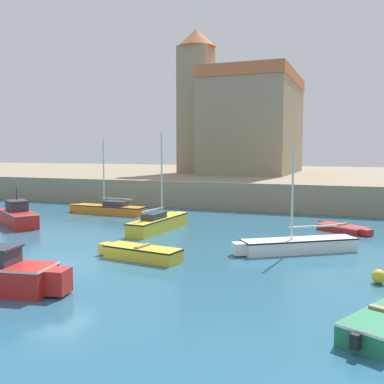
{
  "coord_description": "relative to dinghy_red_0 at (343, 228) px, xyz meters",
  "views": [
    {
      "loc": [
        11.64,
        -14.92,
        4.68
      ],
      "look_at": [
        1.33,
        12.02,
        2.0
      ],
      "focal_mm": 42.0,
      "sensor_mm": 36.0,
      "label": 1
    }
  ],
  "objects": [
    {
      "name": "ground_plane",
      "position": [
        -10.64,
        -12.01,
        -0.23
      ],
      "size": [
        200.0,
        200.0,
        0.0
      ],
      "primitive_type": "plane",
      "color": "#28607F"
    },
    {
      "name": "quay_seawall",
      "position": [
        -10.64,
        26.71,
        0.85
      ],
      "size": [
        120.0,
        40.0,
        2.15
      ],
      "primitive_type": "cube",
      "color": "gray",
      "rests_on": "ground"
    },
    {
      "name": "dinghy_red_0",
      "position": [
        0.0,
        0.0,
        0.0
      ],
      "size": [
        3.16,
        2.48,
        0.48
      ],
      "color": "red",
      "rests_on": "ground"
    },
    {
      "name": "sailboat_yellow_1",
      "position": [
        -10.13,
        -3.27,
        0.25
      ],
      "size": [
        1.51,
        6.09,
        5.75
      ],
      "color": "yellow",
      "rests_on": "ground"
    },
    {
      "name": "sailboat_white_2",
      "position": [
        -1.74,
        -6.22,
        0.14
      ],
      "size": [
        5.38,
        4.09,
        4.9
      ],
      "color": "white",
      "rests_on": "ground"
    },
    {
      "name": "motorboat_red_3",
      "position": [
        -19.07,
        -4.97,
        0.38
      ],
      "size": [
        4.65,
        3.66,
        2.49
      ],
      "color": "red",
      "rests_on": "ground"
    },
    {
      "name": "dinghy_yellow_4",
      "position": [
        -7.87,
        -9.98,
        0.08
      ],
      "size": [
        4.06,
        1.65,
        0.63
      ],
      "color": "yellow",
      "rests_on": "ground"
    },
    {
      "name": "sailboat_orange_7",
      "position": [
        -16.48,
        1.49,
        0.18
      ],
      "size": [
        6.29,
        1.62,
        5.49
      ],
      "color": "orange",
      "rests_on": "ground"
    },
    {
      "name": "mooring_buoy",
      "position": [
        1.62,
        -10.15,
        0.03
      ],
      "size": [
        0.51,
        0.51,
        0.51
      ],
      "primitive_type": "sphere",
      "color": "yellow",
      "rests_on": "ground"
    },
    {
      "name": "church",
      "position": [
        -11.39,
        22.69,
        7.81
      ],
      "size": [
        12.88,
        14.77,
        15.9
      ],
      "color": "gray",
      "rests_on": "quay_seawall"
    }
  ]
}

